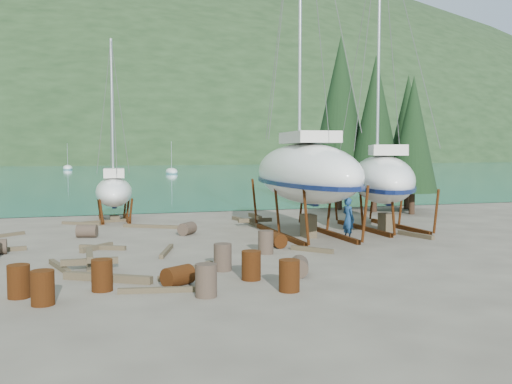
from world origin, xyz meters
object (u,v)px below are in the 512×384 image
object	(u,v)px
large_sailboat_near	(304,172)
worker	(348,219)
small_sailboat_shore	(114,191)
large_sailboat_far	(382,178)

from	to	relation	value
large_sailboat_near	worker	distance (m)	3.04
small_sailboat_shore	worker	xyz separation A→B (m)	(9.32, -10.33, -0.74)
large_sailboat_near	small_sailboat_shore	world-z (taller)	large_sailboat_near
worker	small_sailboat_shore	bearing A→B (deg)	30.96
large_sailboat_near	large_sailboat_far	distance (m)	4.59
large_sailboat_far	worker	size ratio (longest dim) A/B	8.38
large_sailboat_near	large_sailboat_far	size ratio (longest dim) A/B	1.16
large_sailboat_near	worker	world-z (taller)	large_sailboat_near
small_sailboat_shore	large_sailboat_near	bearing A→B (deg)	-43.43
large_sailboat_far	small_sailboat_shore	distance (m)	14.66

